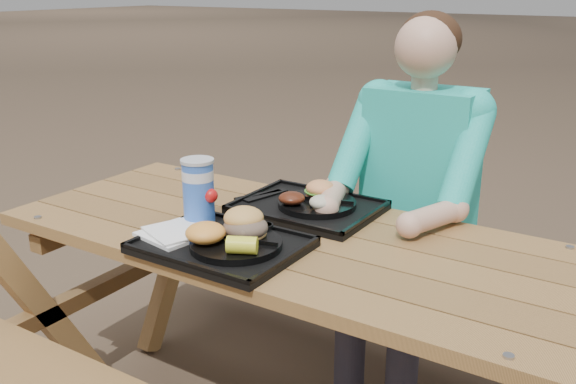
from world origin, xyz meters
The scene contains 17 objects.
picnic_table centered at (0.00, 0.00, 0.38)m, with size 1.80×1.49×0.75m, color #999999, non-canonical shape.
tray_near centered at (-0.09, -0.21, 0.76)m, with size 0.45×0.35×0.02m, color black.
tray_far centered at (-0.05, 0.19, 0.76)m, with size 0.45×0.35×0.02m, color black.
plate_near centered at (-0.03, -0.22, 0.78)m, with size 0.26×0.26×0.02m, color black.
plate_far centered at (-0.02, 0.20, 0.78)m, with size 0.26×0.26×0.02m, color black.
napkin_stack centered at (-0.24, -0.24, 0.78)m, with size 0.17×0.17×0.02m, color white.
soda_cup centered at (-0.25, -0.12, 0.87)m, with size 0.10×0.10×0.19m, color blue.
condiment_bbq centered at (-0.10, -0.09, 0.78)m, with size 0.04×0.04×0.03m, color #330B05.
condiment_mustard centered at (-0.03, -0.08, 0.78)m, with size 0.05×0.05×0.03m, color yellow.
sandwich centered at (-0.03, -0.17, 0.85)m, with size 0.12×0.12×0.13m, color #E9A652, non-canonical shape.
mac_cheese centered at (-0.10, -0.27, 0.82)m, with size 0.11×0.11×0.06m, color #FFAC43.
corn_cob centered at (0.03, -0.28, 0.81)m, with size 0.08×0.08×0.05m, color #FFFC35, non-canonical shape.
cutlery_far centered at (-0.22, 0.20, 0.77)m, with size 0.03×0.18×0.01m, color black.
burger centered at (-0.03, 0.24, 0.83)m, with size 0.10×0.10×0.09m, color #F59856, non-canonical shape.
baked_beans centered at (-0.07, 0.13, 0.81)m, with size 0.09×0.09×0.04m, color #511F10.
potato_salad centered at (0.04, 0.14, 0.81)m, with size 0.08×0.08×0.04m, color beige.
diner centered at (0.19, 0.57, 0.64)m, with size 0.48×0.84×1.28m, color #1778A6, non-canonical shape.
Camera 1 is at (0.98, -1.54, 1.48)m, focal length 40.00 mm.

